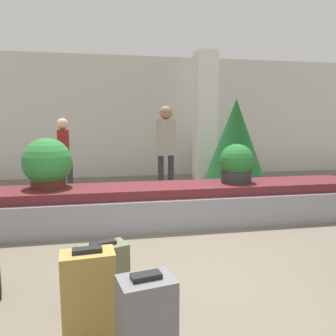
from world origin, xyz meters
The scene contains 12 objects.
ground_plane centered at (0.00, 0.00, 0.00)m, with size 18.00×18.00×0.00m, color #6B6051.
back_wall centered at (0.00, 6.03, 1.60)m, with size 18.00×0.06×3.20m.
carousel centered at (0.00, 1.70, 0.28)m, with size 6.06×0.90×0.57m.
pillar centered at (1.59, 5.13, 1.60)m, with size 0.51×0.51×3.20m.
suitcase_0 centered at (-1.01, -0.81, 0.33)m, with size 0.37×0.24×0.68m.
suitcase_4 centered at (-0.67, -1.18, 0.31)m, with size 0.35×0.28×0.65m.
suitcase_5 centered at (-0.92, -0.26, 0.24)m, with size 0.44×0.33×0.51m.
potted_plant_0 centered at (1.06, 1.73, 0.85)m, with size 0.52×0.52×0.58m.
potted_plant_1 centered at (-1.68, 1.84, 0.90)m, with size 0.67×0.67×0.69m.
traveler_0 centered at (0.24, 3.19, 1.08)m, with size 0.37×0.30×1.78m.
traveler_1 centered at (-1.68, 3.64, 0.91)m, with size 0.31×0.32×1.55m.
decorated_tree centered at (1.86, 3.76, 1.07)m, with size 1.36×1.36×1.97m.
Camera 1 is at (-0.87, -2.90, 1.50)m, focal length 35.00 mm.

